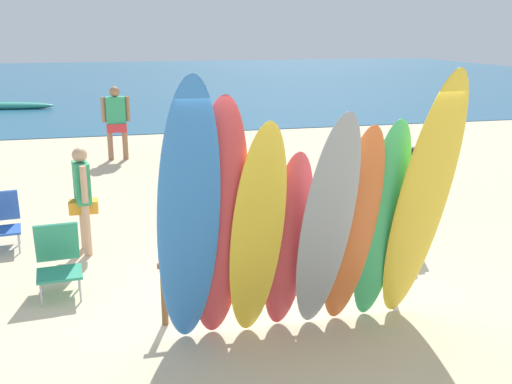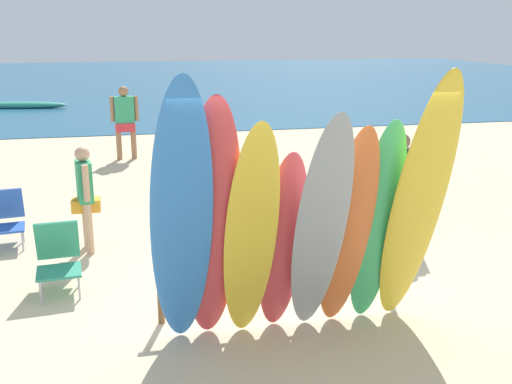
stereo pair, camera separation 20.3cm
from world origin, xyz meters
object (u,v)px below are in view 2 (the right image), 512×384
surfboard_grey_4 (321,230)px  beachgoer_midbeach (85,192)px  beach_chair_red (58,255)px  surfboard_red_3 (282,245)px  beach_chair_blue (5,216)px  distant_boat (20,105)px  beachgoer_near_rack (400,180)px  surfboard_yellow_2 (251,236)px  surfboard_green_6 (377,226)px  surfboard_rack (281,266)px  surfboard_red_1 (212,227)px  surfboard_yellow_7 (417,207)px  surfboard_orange_5 (348,231)px  surfboard_blue_0 (182,223)px  beachgoer_by_water (125,117)px

surfboard_grey_4 → beachgoer_midbeach: size_ratio=1.70×
beachgoer_midbeach → beach_chair_red: beachgoer_midbeach is taller
surfboard_red_3 → beach_chair_blue: size_ratio=2.52×
distant_boat → beachgoer_near_rack: bearing=-65.0°
beach_chair_blue → distant_boat: beach_chair_blue is taller
surfboard_yellow_2 → surfboard_green_6: (1.29, 0.09, -0.02)m
surfboard_rack → surfboard_red_1: surfboard_red_1 is taller
surfboard_rack → distant_boat: surfboard_rack is taller
beach_chair_blue → surfboard_yellow_7: bearing=-46.8°
beachgoer_near_rack → beachgoer_midbeach: beachgoer_near_rack is taller
surfboard_grey_4 → surfboard_green_6: 0.66m
surfboard_yellow_7 → beachgoer_near_rack: surfboard_yellow_7 is taller
beachgoer_midbeach → surfboard_red_1: bearing=-165.9°
surfboard_rack → beach_chair_blue: size_ratio=3.39×
surfboard_rack → surfboard_red_3: 0.71m
surfboard_red_3 → surfboard_grey_4: 0.43m
surfboard_red_1 → surfboard_yellow_7: 2.00m
surfboard_yellow_7 → beach_chair_red: 4.15m
surfboard_orange_5 → distant_boat: (-6.16, 19.43, -0.98)m
beachgoer_near_rack → distant_boat: (-7.90, 16.92, -0.78)m
surfboard_blue_0 → beachgoer_near_rack: 4.31m
beachgoer_by_water → beach_chair_blue: size_ratio=2.14×
surfboard_blue_0 → surfboard_red_3: size_ratio=1.40×
surfboard_orange_5 → beach_chair_red: bearing=145.8°
beachgoer_near_rack → surfboard_green_6: bearing=-120.1°
surfboard_green_6 → beachgoer_by_water: size_ratio=1.35×
surfboard_rack → beachgoer_by_water: beachgoer_by_water is taller
beachgoer_by_water → surfboard_grey_4: bearing=98.3°
surfboard_red_1 → surfboard_yellow_2: 0.38m
surfboard_orange_5 → beach_chair_red: surfboard_orange_5 is taller
surfboard_yellow_7 → beachgoer_midbeach: 4.61m
surfboard_rack → beach_chair_blue: (-3.34, 2.90, -0.11)m
beachgoer_by_water → beach_chair_red: bearing=81.0°
surfboard_blue_0 → beachgoer_by_water: bearing=92.1°
surfboard_blue_0 → surfboard_orange_5: size_ratio=1.24×
surfboard_red_1 → beachgoer_by_water: (-0.78, 9.17, -0.27)m
distant_boat → surfboard_yellow_7: bearing=-70.8°
surfboard_yellow_2 → surfboard_red_3: size_ratio=1.18×
surfboard_blue_0 → beach_chair_red: (-1.31, 1.87, -0.92)m
surfboard_yellow_7 → beachgoer_midbeach: surfboard_yellow_7 is taller
surfboard_grey_4 → beachgoer_midbeach: 3.94m
surfboard_red_3 → distant_boat: surfboard_red_3 is taller
beach_chair_red → surfboard_yellow_7: bearing=-32.7°
surfboard_blue_0 → beach_chair_red: bearing=124.1°
distant_boat → surfboard_blue_0: bearing=-77.0°
surfboard_yellow_2 → surfboard_grey_4: bearing=-9.4°
surfboard_yellow_2 → surfboard_green_6: size_ratio=1.03×
surfboard_rack → surfboard_red_1: size_ratio=1.04×
surfboard_rack → distant_boat: (-5.66, 18.81, -0.41)m
surfboard_yellow_2 → surfboard_yellow_7: (1.62, -0.08, 0.21)m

